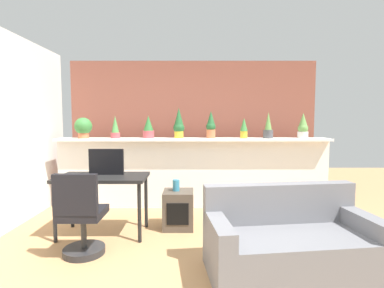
{
  "coord_description": "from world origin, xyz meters",
  "views": [
    {
      "loc": [
        -0.02,
        -2.83,
        1.45
      ],
      "look_at": [
        -0.02,
        1.01,
        1.13
      ],
      "focal_mm": 27.64,
      "sensor_mm": 36.0,
      "label": 1
    }
  ],
  "objects_px": {
    "potted_plant_4": "(211,125)",
    "potted_plant_6": "(269,127)",
    "office_chair": "(82,220)",
    "potted_plant_2": "(149,127)",
    "potted_plant_7": "(303,127)",
    "tv_monitor": "(107,162)",
    "vase_on_shelf": "(177,185)",
    "potted_plant_3": "(179,124)",
    "potted_plant_1": "(116,128)",
    "potted_plant_5": "(244,128)",
    "desk": "(103,182)",
    "potted_plant_0": "(84,127)",
    "side_cube_shelf": "(179,209)",
    "couch": "(290,243)"
  },
  "relations": [
    {
      "from": "potted_plant_1",
      "to": "office_chair",
      "type": "xyz_separation_m",
      "value": [
        0.07,
        -1.74,
        -0.93
      ]
    },
    {
      "from": "potted_plant_5",
      "to": "potted_plant_6",
      "type": "bearing_deg",
      "value": 1.17
    },
    {
      "from": "potted_plant_5",
      "to": "desk",
      "type": "height_order",
      "value": "potted_plant_5"
    },
    {
      "from": "potted_plant_0",
      "to": "office_chair",
      "type": "height_order",
      "value": "potted_plant_0"
    },
    {
      "from": "office_chair",
      "to": "potted_plant_2",
      "type": "bearing_deg",
      "value": 75.75
    },
    {
      "from": "tv_monitor",
      "to": "vase_on_shelf",
      "type": "relative_size",
      "value": 2.96
    },
    {
      "from": "potted_plant_4",
      "to": "potted_plant_6",
      "type": "bearing_deg",
      "value": -3.73
    },
    {
      "from": "potted_plant_5",
      "to": "vase_on_shelf",
      "type": "xyz_separation_m",
      "value": [
        -1.05,
        -0.86,
        -0.74
      ]
    },
    {
      "from": "potted_plant_3",
      "to": "potted_plant_4",
      "type": "distance_m",
      "value": 0.52
    },
    {
      "from": "tv_monitor",
      "to": "side_cube_shelf",
      "type": "bearing_deg",
      "value": 8.88
    },
    {
      "from": "potted_plant_6",
      "to": "potted_plant_0",
      "type": "bearing_deg",
      "value": -179.9
    },
    {
      "from": "potted_plant_7",
      "to": "tv_monitor",
      "type": "relative_size",
      "value": 0.93
    },
    {
      "from": "potted_plant_2",
      "to": "potted_plant_4",
      "type": "height_order",
      "value": "potted_plant_4"
    },
    {
      "from": "potted_plant_3",
      "to": "tv_monitor",
      "type": "relative_size",
      "value": 1.12
    },
    {
      "from": "side_cube_shelf",
      "to": "potted_plant_5",
      "type": "bearing_deg",
      "value": 41.0
    },
    {
      "from": "tv_monitor",
      "to": "vase_on_shelf",
      "type": "bearing_deg",
      "value": 10.66
    },
    {
      "from": "potted_plant_1",
      "to": "potted_plant_7",
      "type": "distance_m",
      "value": 3.03
    },
    {
      "from": "potted_plant_1",
      "to": "office_chair",
      "type": "relative_size",
      "value": 0.4
    },
    {
      "from": "office_chair",
      "to": "potted_plant_3",
      "type": "bearing_deg",
      "value": 61.52
    },
    {
      "from": "tv_monitor",
      "to": "side_cube_shelf",
      "type": "height_order",
      "value": "tv_monitor"
    },
    {
      "from": "potted_plant_5",
      "to": "potted_plant_7",
      "type": "height_order",
      "value": "potted_plant_7"
    },
    {
      "from": "potted_plant_3",
      "to": "potted_plant_1",
      "type": "bearing_deg",
      "value": -178.81
    },
    {
      "from": "potted_plant_2",
      "to": "office_chair",
      "type": "height_order",
      "value": "potted_plant_2"
    },
    {
      "from": "potted_plant_2",
      "to": "vase_on_shelf",
      "type": "distance_m",
      "value": 1.3
    },
    {
      "from": "desk",
      "to": "tv_monitor",
      "type": "bearing_deg",
      "value": 70.44
    },
    {
      "from": "potted_plant_4",
      "to": "couch",
      "type": "height_order",
      "value": "potted_plant_4"
    },
    {
      "from": "potted_plant_0",
      "to": "potted_plant_1",
      "type": "relative_size",
      "value": 0.91
    },
    {
      "from": "potted_plant_3",
      "to": "potted_plant_4",
      "type": "relative_size",
      "value": 1.11
    },
    {
      "from": "potted_plant_7",
      "to": "vase_on_shelf",
      "type": "height_order",
      "value": "potted_plant_7"
    },
    {
      "from": "potted_plant_3",
      "to": "potted_plant_6",
      "type": "distance_m",
      "value": 1.44
    },
    {
      "from": "potted_plant_4",
      "to": "potted_plant_7",
      "type": "bearing_deg",
      "value": -1.9
    },
    {
      "from": "couch",
      "to": "vase_on_shelf",
      "type": "bearing_deg",
      "value": 134.07
    },
    {
      "from": "potted_plant_1",
      "to": "potted_plant_2",
      "type": "distance_m",
      "value": 0.53
    },
    {
      "from": "potted_plant_0",
      "to": "tv_monitor",
      "type": "xyz_separation_m",
      "value": [
        0.66,
        -1.03,
        -0.41
      ]
    },
    {
      "from": "couch",
      "to": "potted_plant_7",
      "type": "bearing_deg",
      "value": 67.16
    },
    {
      "from": "potted_plant_5",
      "to": "desk",
      "type": "distance_m",
      "value": 2.34
    },
    {
      "from": "tv_monitor",
      "to": "potted_plant_6",
      "type": "bearing_deg",
      "value": 24.06
    },
    {
      "from": "tv_monitor",
      "to": "potted_plant_5",
      "type": "bearing_deg",
      "value": 28.07
    },
    {
      "from": "potted_plant_3",
      "to": "desk",
      "type": "height_order",
      "value": "potted_plant_3"
    },
    {
      "from": "potted_plant_6",
      "to": "couch",
      "type": "bearing_deg",
      "value": -98.4
    },
    {
      "from": "potted_plant_1",
      "to": "tv_monitor",
      "type": "distance_m",
      "value": 1.13
    },
    {
      "from": "vase_on_shelf",
      "to": "potted_plant_4",
      "type": "bearing_deg",
      "value": 60.72
    },
    {
      "from": "potted_plant_1",
      "to": "office_chair",
      "type": "height_order",
      "value": "potted_plant_1"
    },
    {
      "from": "potted_plant_0",
      "to": "potted_plant_3",
      "type": "relative_size",
      "value": 0.67
    },
    {
      "from": "potted_plant_2",
      "to": "potted_plant_4",
      "type": "relative_size",
      "value": 0.82
    },
    {
      "from": "potted_plant_7",
      "to": "potted_plant_2",
      "type": "bearing_deg",
      "value": 178.72
    },
    {
      "from": "tv_monitor",
      "to": "potted_plant_4",
      "type": "bearing_deg",
      "value": 38.05
    },
    {
      "from": "potted_plant_5",
      "to": "potted_plant_7",
      "type": "bearing_deg",
      "value": 1.12
    },
    {
      "from": "tv_monitor",
      "to": "couch",
      "type": "height_order",
      "value": "tv_monitor"
    },
    {
      "from": "potted_plant_3",
      "to": "tv_monitor",
      "type": "xyz_separation_m",
      "value": [
        -0.88,
        -1.07,
        -0.47
      ]
    }
  ]
}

